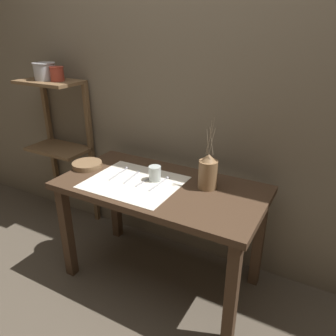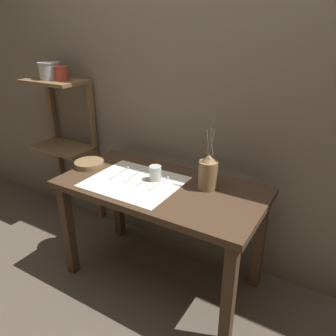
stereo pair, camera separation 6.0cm
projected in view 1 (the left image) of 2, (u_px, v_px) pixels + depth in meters
ground_plane at (161, 277)px, 2.24m from camera, size 12.00×12.00×0.00m
stone_wall_back at (193, 90)px, 2.10m from camera, size 7.00×0.06×2.40m
wooden_table at (160, 199)px, 2.00m from camera, size 1.24×0.64×0.71m
wooden_shelf_unit at (60, 128)px, 2.61m from camera, size 0.49×0.29×1.20m
linen_cloth at (134, 182)px, 1.99m from camera, size 0.55×0.46×0.00m
pitcher_with_flowers at (208, 172)px, 1.88m from camera, size 0.11×0.11×0.42m
wooden_bowl at (87, 165)px, 2.19m from camera, size 0.20×0.20×0.04m
glass_tumbler_near at (155, 173)px, 1.99m from camera, size 0.08×0.08×0.09m
spoon_outer at (123, 171)px, 2.13m from camera, size 0.03×0.21×0.02m
fork_inner at (132, 177)px, 2.05m from camera, size 0.03×0.20×0.00m
knife_center at (146, 180)px, 2.00m from camera, size 0.03×0.20×0.00m
spoon_inner at (163, 180)px, 2.00m from camera, size 0.02×0.21×0.02m
metal_pot_large at (44, 71)px, 2.42m from camera, size 0.16×0.16×0.12m
metal_pot_small at (57, 73)px, 2.36m from camera, size 0.10×0.10×0.10m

